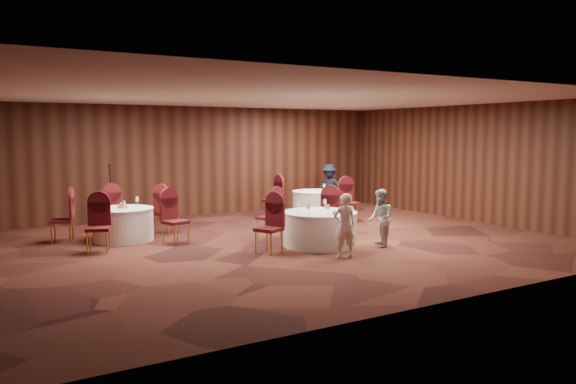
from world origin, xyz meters
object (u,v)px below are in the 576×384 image
table_main (320,228)px  mic_stand (111,208)px  table_right (316,203)px  table_left (123,224)px  woman_a (345,225)px  man_c (329,187)px  woman_b (380,218)px

table_main → mic_stand: mic_stand is taller
table_right → table_left: bearing=-170.9°
woman_a → man_c: 6.80m
table_main → table_left: (-3.50, 2.75, 0.00)m
woman_b → table_main: bearing=-100.2°
mic_stand → woman_b: (4.31, -5.66, 0.14)m
woman_b → man_c: size_ratio=0.85×
table_left → table_right: 5.90m
man_c → mic_stand: bearing=-122.4°
woman_b → man_c: 5.80m
mic_stand → man_c: 6.68m
table_main → woman_a: woman_a is taller
table_right → woman_b: 4.61m
man_c → woman_b: bearing=-53.3°
woman_a → woman_b: woman_a is taller
table_left → table_right: bearing=9.1°
mic_stand → man_c: bearing=-3.0°
woman_a → man_c: man_c is taller
table_main → table_left: same height
table_left → man_c: size_ratio=0.94×
table_main → man_c: 5.71m
woman_a → man_c: (3.63, 5.75, 0.10)m
table_left → woman_a: 5.14m
table_left → mic_stand: bearing=83.6°
woman_b → table_right: bearing=-171.0°
table_left → woman_a: (3.29, -3.94, 0.26)m
table_left → man_c: 7.15m
table_right → woman_a: size_ratio=1.09×
mic_stand → woman_b: mic_stand is taller
table_left → mic_stand: mic_stand is taller
table_right → woman_a: (-2.53, -4.88, 0.26)m
table_left → woman_b: bearing=-37.5°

